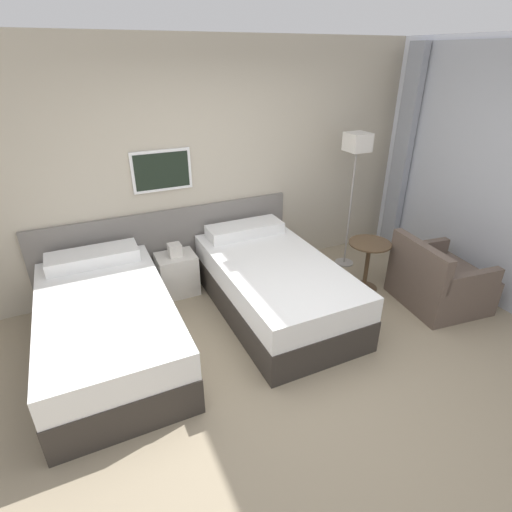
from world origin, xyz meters
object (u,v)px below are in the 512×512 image
Objects in this scene: bed_near_door at (108,326)px; armchair at (438,283)px; bed_near_window at (274,285)px; nightstand at (177,273)px; floor_lamp at (356,155)px; side_table at (368,257)px.

armchair reaches higher than bed_near_door.
bed_near_door and bed_near_window have the same top height.
armchair is at bearing -10.91° from bed_near_door.
floor_lamp is at bearing -6.03° from nightstand.
nightstand is 2.92m from armchair.
armchair is at bearing -47.97° from side_table.
armchair is (0.35, -1.21, -1.18)m from floor_lamp.
armchair is (2.55, -1.44, 0.00)m from nightstand.
floor_lamp reaches higher than armchair.
nightstand is at bearing 67.45° from armchair.
bed_near_window is 1.85m from floor_lamp.
bed_near_door is at bearing -137.21° from nightstand.
floor_lamp reaches higher than bed_near_window.
nightstand is at bearing 137.21° from bed_near_window.
armchair is at bearing -21.05° from bed_near_window.
side_table is at bearing -1.49° from bed_near_door.
nightstand is 2.21m from side_table.
bed_near_window is at bearing 0.00° from bed_near_door.
bed_near_window reaches higher than nightstand.
bed_near_door is 3.38× the size of side_table.
side_table is (1.18, -0.07, 0.12)m from bed_near_window.
nightstand is (0.85, 0.78, -0.05)m from bed_near_door.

